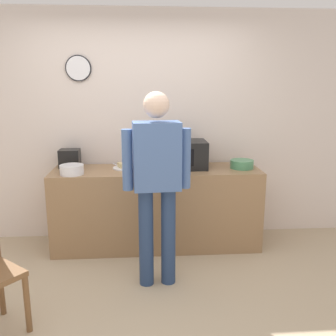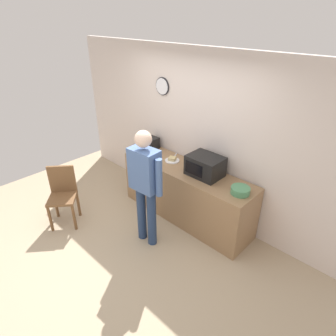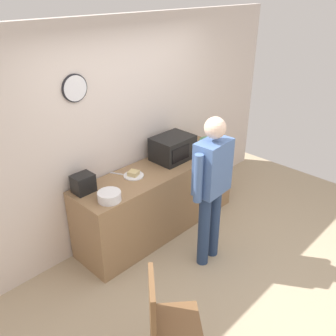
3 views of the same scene
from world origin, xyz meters
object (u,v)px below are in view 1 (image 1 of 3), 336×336
(microwave, at_px, (183,154))
(fork_utensil, at_px, (234,164))
(sandwich_plate, at_px, (124,167))
(cereal_bowl, at_px, (72,170))
(salad_bowl, at_px, (242,164))
(toaster, at_px, (70,158))
(person_standing, at_px, (157,176))
(spoon_utensil, at_px, (116,165))

(microwave, height_order, fork_utensil, microwave)
(sandwich_plate, distance_m, cereal_bowl, 0.56)
(microwave, xyz_separation_m, fork_utensil, (0.60, 0.11, -0.15))
(salad_bowl, height_order, toaster, toaster)
(cereal_bowl, relative_size, fork_utensil, 1.43)
(sandwich_plate, height_order, person_standing, person_standing)
(microwave, height_order, cereal_bowl, microwave)
(microwave, distance_m, toaster, 1.26)
(microwave, relative_size, salad_bowl, 1.98)
(salad_bowl, xyz_separation_m, toaster, (-1.89, 0.19, 0.05))
(sandwich_plate, relative_size, person_standing, 0.14)
(spoon_utensil, bearing_deg, toaster, -172.28)
(cereal_bowl, xyz_separation_m, fork_utensil, (1.77, 0.33, -0.05))
(salad_bowl, relative_size, cereal_bowl, 1.04)
(toaster, relative_size, fork_utensil, 1.29)
(sandwich_plate, height_order, cereal_bowl, cereal_bowl)
(microwave, bearing_deg, fork_utensil, 10.28)
(toaster, bearing_deg, fork_utensil, -0.41)
(salad_bowl, relative_size, toaster, 1.15)
(cereal_bowl, relative_size, toaster, 1.11)
(cereal_bowl, xyz_separation_m, toaster, (-0.08, 0.34, 0.05))
(cereal_bowl, height_order, person_standing, person_standing)
(spoon_utensil, relative_size, person_standing, 0.10)
(toaster, distance_m, person_standing, 1.36)
(fork_utensil, bearing_deg, person_standing, -133.16)
(microwave, distance_m, person_standing, 0.94)
(fork_utensil, bearing_deg, sandwich_plate, -175.13)
(microwave, relative_size, spoon_utensil, 2.94)
(fork_utensil, relative_size, spoon_utensil, 1.00)
(spoon_utensil, height_order, person_standing, person_standing)
(salad_bowl, distance_m, toaster, 1.91)
(fork_utensil, bearing_deg, microwave, -169.72)
(toaster, bearing_deg, sandwich_plate, -11.33)
(toaster, distance_m, fork_utensil, 1.85)
(microwave, distance_m, spoon_utensil, 0.79)
(fork_utensil, height_order, person_standing, person_standing)
(cereal_bowl, bearing_deg, salad_bowl, 4.71)
(salad_bowl, bearing_deg, fork_utensil, 104.00)
(sandwich_plate, bearing_deg, person_standing, -69.60)
(toaster, bearing_deg, spoon_utensil, 7.72)
(salad_bowl, relative_size, fork_utensil, 1.49)
(fork_utensil, xyz_separation_m, person_standing, (-0.92, -0.99, 0.13))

